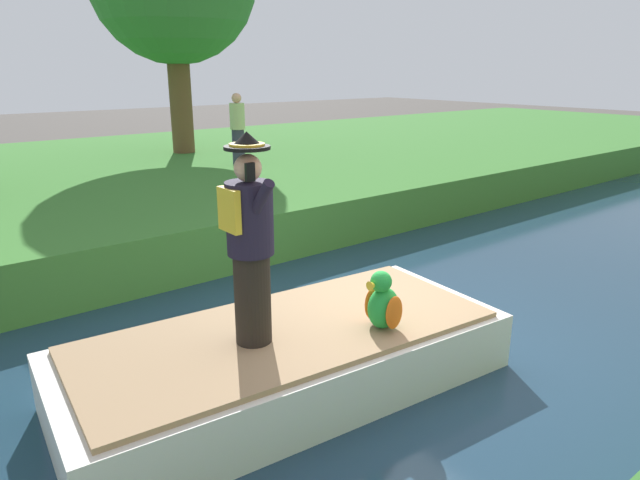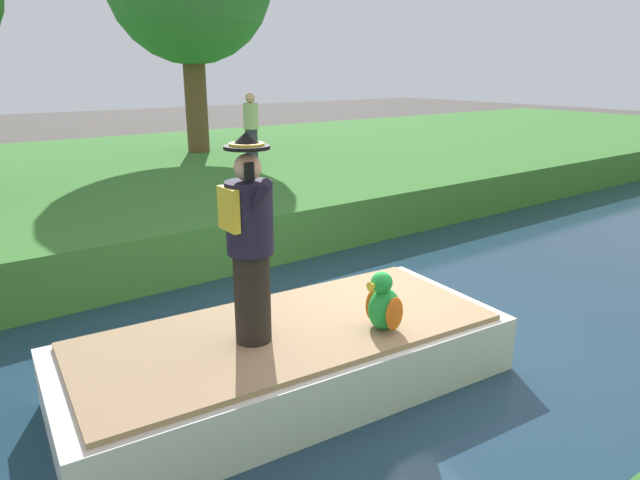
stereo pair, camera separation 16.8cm
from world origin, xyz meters
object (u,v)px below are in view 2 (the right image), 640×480
(person_pirate, at_px, (250,241))
(person_bystander, at_px, (251,128))
(boat, at_px, (288,358))
(parrot_plush, at_px, (384,304))

(person_pirate, height_order, person_bystander, person_pirate)
(boat, height_order, person_pirate, person_pirate)
(person_pirate, height_order, parrot_plush, person_pirate)
(person_bystander, bearing_deg, boat, -27.76)
(boat, xyz_separation_m, person_pirate, (0.02, -0.38, 1.23))
(boat, distance_m, person_pirate, 1.29)
(person_pirate, bearing_deg, boat, 102.33)
(boat, relative_size, parrot_plush, 7.62)
(parrot_plush, bearing_deg, boat, -127.08)
(parrot_plush, bearing_deg, person_bystander, 158.11)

